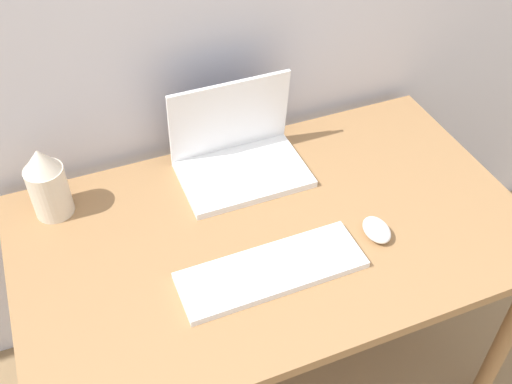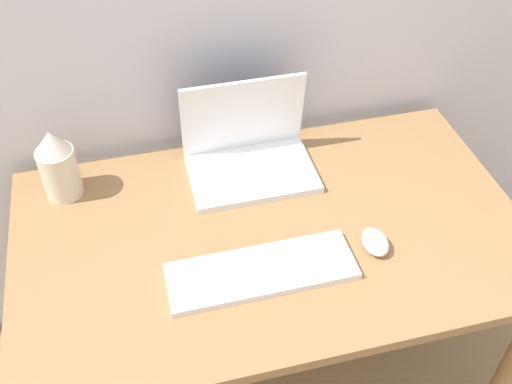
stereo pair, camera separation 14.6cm
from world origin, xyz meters
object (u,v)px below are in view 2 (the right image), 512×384
object	(u,v)px
mouse	(375,242)
keyboard	(261,271)
vase	(58,164)
laptop	(248,153)

from	to	relation	value
mouse	keyboard	bearing A→B (deg)	-177.42
keyboard	vase	size ratio (longest dim) A/B	2.18
laptop	vase	world-z (taller)	laptop
mouse	vase	world-z (taller)	vase
mouse	vase	distance (m)	0.83
laptop	vase	bearing A→B (deg)	177.64
laptop	mouse	distance (m)	0.43
vase	laptop	bearing A→B (deg)	-2.36
keyboard	mouse	bearing A→B (deg)	2.58
laptop	keyboard	bearing A→B (deg)	-99.00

